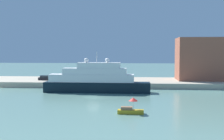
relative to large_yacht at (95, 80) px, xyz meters
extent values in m
plane|color=slate|center=(0.80, -8.63, -3.14)|extent=(400.00, 400.00, 0.00)
cube|color=#ADA38E|center=(0.80, 17.40, -2.32)|extent=(110.00, 20.06, 1.65)
cube|color=black|center=(0.42, 0.00, -1.78)|extent=(27.80, 3.87, 2.72)
cube|color=white|center=(-0.97, 0.00, 0.60)|extent=(22.24, 3.56, 2.04)
cube|color=white|center=(-0.14, 0.00, 2.44)|extent=(16.68, 3.25, 1.63)
cube|color=white|center=(0.97, 0.00, 3.99)|extent=(11.12, 2.94, 1.47)
cylinder|color=silver|center=(0.42, 0.00, 6.20)|extent=(0.16, 0.16, 2.94)
sphere|color=white|center=(3.20, 0.00, 5.31)|extent=(1.17, 1.17, 1.17)
sphere|color=white|center=(-2.36, 0.00, 5.31)|extent=(1.17, 1.17, 1.17)
cube|color=#B7991E|center=(9.78, -25.07, -2.79)|extent=(4.48, 1.29, 0.70)
cube|color=#8C6647|center=(9.11, -25.07, -2.18)|extent=(1.97, 1.03, 0.52)
cylinder|color=#B2B2B2|center=(10.23, -25.07, -1.67)|extent=(0.06, 0.06, 1.55)
cone|color=red|center=(10.23, -25.07, -0.61)|extent=(1.60, 1.60, 0.56)
cube|color=#93513D|center=(31.44, 18.93, 5.24)|extent=(15.32, 10.60, 13.47)
cube|color=black|center=(-18.20, 14.29, -1.07)|extent=(4.23, 1.66, 0.86)
cube|color=#262D33|center=(-18.41, 14.29, -0.31)|extent=(2.54, 1.49, 0.65)
cylinder|color=#4C4C4C|center=(-12.58, 9.89, -0.82)|extent=(0.36, 0.36, 1.35)
sphere|color=tan|center=(-12.58, 9.89, -0.03)|extent=(0.24, 0.24, 0.24)
cylinder|color=black|center=(2.85, 8.23, -1.12)|extent=(0.43, 0.43, 0.75)
camera|label=1|loc=(10.69, -73.02, 7.50)|focal=45.20mm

